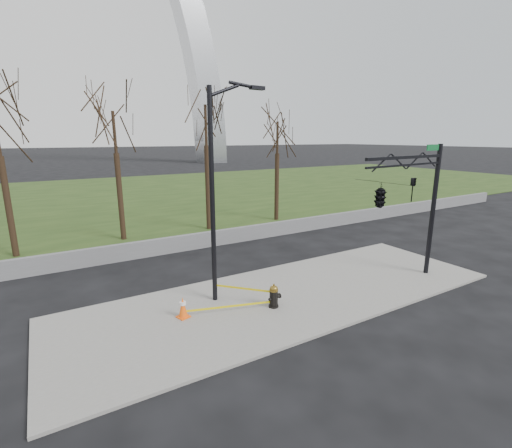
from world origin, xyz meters
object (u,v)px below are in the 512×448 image
traffic_cone (183,307)px  street_light (217,182)px  fire_hydrant (274,296)px  traffic_signal_mast (392,193)px

traffic_cone → street_light: size_ratio=0.09×
fire_hydrant → street_light: size_ratio=0.11×
traffic_cone → street_light: (1.80, 0.76, 4.21)m
fire_hydrant → traffic_signal_mast: size_ratio=0.15×
fire_hydrant → street_light: bearing=125.4°
traffic_cone → traffic_signal_mast: traffic_signal_mast is taller
fire_hydrant → traffic_cone: fire_hydrant is taller
fire_hydrant → traffic_cone: size_ratio=1.19×
fire_hydrant → traffic_signal_mast: 6.13m
traffic_cone → street_light: bearing=23.0°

